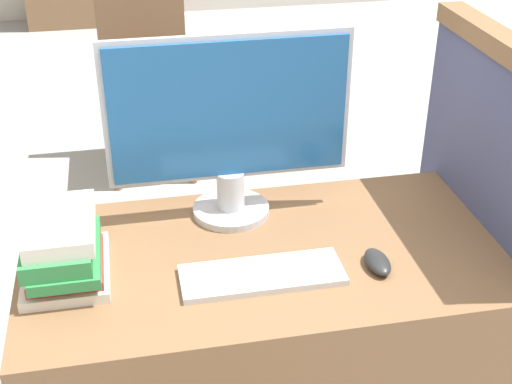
% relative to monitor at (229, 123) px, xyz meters
% --- Properties ---
extents(desk, '(1.17, 0.63, 0.77)m').
position_rel_monitor_xyz_m(desk, '(0.05, -0.20, -0.65)').
color(desk, brown).
rests_on(desk, ground_plane).
extents(carrel_divider, '(0.07, 0.73, 1.24)m').
position_rel_monitor_xyz_m(carrel_divider, '(0.66, -0.15, -0.40)').
color(carrel_divider, '#474C70').
rests_on(carrel_divider, ground_plane).
extents(monitor, '(0.62, 0.20, 0.49)m').
position_rel_monitor_xyz_m(monitor, '(0.00, 0.00, 0.00)').
color(monitor, '#B7B7BC').
rests_on(monitor, desk).
extents(keyboard, '(0.38, 0.14, 0.02)m').
position_rel_monitor_xyz_m(keyboard, '(0.02, -0.30, -0.25)').
color(keyboard, silver).
rests_on(keyboard, desk).
extents(mouse, '(0.06, 0.11, 0.03)m').
position_rel_monitor_xyz_m(mouse, '(0.30, -0.31, -0.25)').
color(mouse, '#262626').
rests_on(mouse, desk).
extents(book_stack, '(0.20, 0.27, 0.16)m').
position_rel_monitor_xyz_m(book_stack, '(-0.42, -0.20, -0.19)').
color(book_stack, silver).
rests_on(book_stack, desk).
extents(far_chair, '(0.44, 0.44, 0.95)m').
position_rel_monitor_xyz_m(far_chair, '(-0.14, 1.85, -0.50)').
color(far_chair, brown).
rests_on(far_chair, ground_plane).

